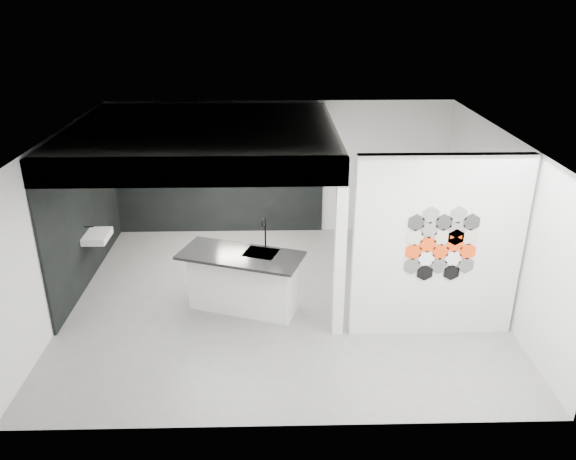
{
  "coord_description": "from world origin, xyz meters",
  "views": [
    {
      "loc": [
        -0.11,
        -8.27,
        4.84
      ],
      "look_at": [
        0.1,
        0.3,
        1.15
      ],
      "focal_mm": 35.0,
      "sensor_mm": 36.0,
      "label": 1
    }
  ],
  "objects_px": {
    "partition_panel": "(437,248)",
    "stockpot": "(166,170)",
    "kitchen_island": "(244,280)",
    "bottle_dark": "(211,171)",
    "utensil_cup": "(195,172)",
    "glass_bowl": "(287,171)",
    "kettle": "(272,171)",
    "wall_basin": "(97,236)",
    "glass_vase": "(287,170)"
  },
  "relations": [
    {
      "from": "partition_panel",
      "to": "kettle",
      "type": "relative_size",
      "value": 17.27
    },
    {
      "from": "bottle_dark",
      "to": "kettle",
      "type": "bearing_deg",
      "value": 0.0
    },
    {
      "from": "glass_bowl",
      "to": "glass_vase",
      "type": "bearing_deg",
      "value": 0.0
    },
    {
      "from": "kitchen_island",
      "to": "glass_vase",
      "type": "distance_m",
      "value": 3.33
    },
    {
      "from": "wall_basin",
      "to": "glass_vase",
      "type": "relative_size",
      "value": 4.03
    },
    {
      "from": "wall_basin",
      "to": "glass_vase",
      "type": "xyz_separation_m",
      "value": [
        3.39,
        2.07,
        0.54
      ]
    },
    {
      "from": "kitchen_island",
      "to": "wall_basin",
      "type": "bearing_deg",
      "value": 177.25
    },
    {
      "from": "glass_bowl",
      "to": "glass_vase",
      "type": "height_order",
      "value": "glass_vase"
    },
    {
      "from": "glass_bowl",
      "to": "bottle_dark",
      "type": "bearing_deg",
      "value": 180.0
    },
    {
      "from": "utensil_cup",
      "to": "glass_bowl",
      "type": "bearing_deg",
      "value": 0.0
    },
    {
      "from": "partition_panel",
      "to": "glass_vase",
      "type": "xyz_separation_m",
      "value": [
        -2.08,
        3.87,
        -0.01
      ]
    },
    {
      "from": "partition_panel",
      "to": "stockpot",
      "type": "distance_m",
      "value": 5.99
    },
    {
      "from": "stockpot",
      "to": "glass_bowl",
      "type": "bearing_deg",
      "value": 0.0
    },
    {
      "from": "partition_panel",
      "to": "glass_vase",
      "type": "relative_size",
      "value": 18.82
    },
    {
      "from": "glass_vase",
      "to": "bottle_dark",
      "type": "xyz_separation_m",
      "value": [
        -1.59,
        0.0,
        0.0
      ]
    },
    {
      "from": "kitchen_island",
      "to": "kettle",
      "type": "xyz_separation_m",
      "value": [
        0.47,
        3.12,
        0.87
      ]
    },
    {
      "from": "glass_bowl",
      "to": "bottle_dark",
      "type": "height_order",
      "value": "bottle_dark"
    },
    {
      "from": "partition_panel",
      "to": "bottle_dark",
      "type": "xyz_separation_m",
      "value": [
        -3.66,
        3.87,
        -0.0
      ]
    },
    {
      "from": "partition_panel",
      "to": "utensil_cup",
      "type": "distance_m",
      "value": 5.55
    },
    {
      "from": "kettle",
      "to": "partition_panel",
      "type": "bearing_deg",
      "value": -37.63
    },
    {
      "from": "bottle_dark",
      "to": "wall_basin",
      "type": "bearing_deg",
      "value": -131.13
    },
    {
      "from": "stockpot",
      "to": "glass_vase",
      "type": "distance_m",
      "value": 2.5
    },
    {
      "from": "stockpot",
      "to": "glass_bowl",
      "type": "distance_m",
      "value": 2.5
    },
    {
      "from": "kitchen_island",
      "to": "utensil_cup",
      "type": "relative_size",
      "value": 18.7
    },
    {
      "from": "partition_panel",
      "to": "glass_bowl",
      "type": "distance_m",
      "value": 4.39
    },
    {
      "from": "kitchen_island",
      "to": "utensil_cup",
      "type": "distance_m",
      "value": 3.42
    },
    {
      "from": "glass_vase",
      "to": "utensil_cup",
      "type": "distance_m",
      "value": 1.91
    },
    {
      "from": "utensil_cup",
      "to": "partition_panel",
      "type": "bearing_deg",
      "value": -44.14
    },
    {
      "from": "kitchen_island",
      "to": "glass_bowl",
      "type": "relative_size",
      "value": 13.08
    },
    {
      "from": "stockpot",
      "to": "kitchen_island",
      "type": "bearing_deg",
      "value": -61.18
    },
    {
      "from": "kitchen_island",
      "to": "bottle_dark",
      "type": "height_order",
      "value": "kitchen_island"
    },
    {
      "from": "utensil_cup",
      "to": "glass_vase",
      "type": "bearing_deg",
      "value": 0.0
    },
    {
      "from": "kitchen_island",
      "to": "glass_bowl",
      "type": "bearing_deg",
      "value": 95.14
    },
    {
      "from": "glass_bowl",
      "to": "glass_vase",
      "type": "distance_m",
      "value": 0.02
    },
    {
      "from": "wall_basin",
      "to": "stockpot",
      "type": "bearing_deg",
      "value": 66.6
    },
    {
      "from": "stockpot",
      "to": "glass_vase",
      "type": "height_order",
      "value": "stockpot"
    },
    {
      "from": "partition_panel",
      "to": "stockpot",
      "type": "relative_size",
      "value": 12.4
    },
    {
      "from": "kitchen_island",
      "to": "stockpot",
      "type": "height_order",
      "value": "kitchen_island"
    },
    {
      "from": "wall_basin",
      "to": "stockpot",
      "type": "relative_size",
      "value": 2.66
    },
    {
      "from": "stockpot",
      "to": "glass_vase",
      "type": "relative_size",
      "value": 1.52
    },
    {
      "from": "stockpot",
      "to": "kettle",
      "type": "relative_size",
      "value": 1.39
    },
    {
      "from": "wall_basin",
      "to": "bottle_dark",
      "type": "relative_size",
      "value": 3.86
    },
    {
      "from": "glass_bowl",
      "to": "stockpot",
      "type": "bearing_deg",
      "value": 180.0
    },
    {
      "from": "partition_panel",
      "to": "stockpot",
      "type": "xyz_separation_m",
      "value": [
        -4.57,
        3.87,
        0.01
      ]
    },
    {
      "from": "partition_panel",
      "to": "bottle_dark",
      "type": "bearing_deg",
      "value": 133.45
    },
    {
      "from": "stockpot",
      "to": "bottle_dark",
      "type": "height_order",
      "value": "stockpot"
    },
    {
      "from": "partition_panel",
      "to": "utensil_cup",
      "type": "bearing_deg",
      "value": 135.86
    },
    {
      "from": "kettle",
      "to": "bottle_dark",
      "type": "xyz_separation_m",
      "value": [
        -1.27,
        0.0,
        0.01
      ]
    },
    {
      "from": "kitchen_island",
      "to": "kettle",
      "type": "height_order",
      "value": "kitchen_island"
    },
    {
      "from": "kettle",
      "to": "glass_vase",
      "type": "height_order",
      "value": "glass_vase"
    }
  ]
}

